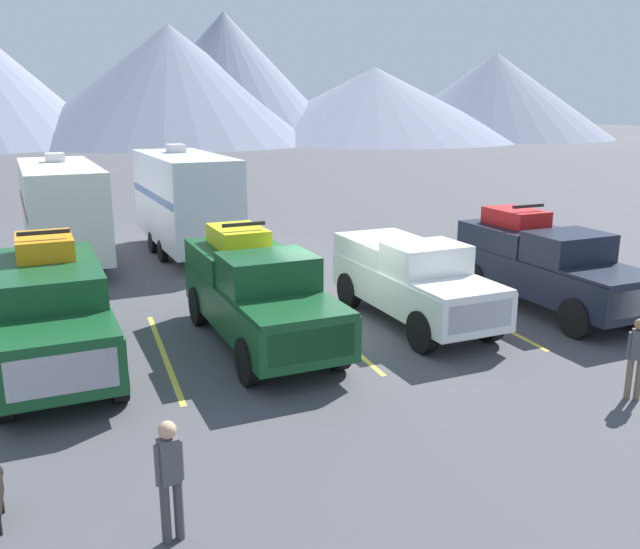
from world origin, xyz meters
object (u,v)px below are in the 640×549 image
(pickup_truck_c, at_px, (411,278))
(person_b, at_px, (637,353))
(pickup_truck_d, at_px, (545,263))
(camper_trailer_b, at_px, (185,198))
(pickup_truck_a, at_px, (52,310))
(camper_trailer_a, at_px, (62,208))
(pickup_truck_b, at_px, (257,290))
(person_a, at_px, (170,473))

(pickup_truck_c, distance_m, person_b, 5.75)
(pickup_truck_c, xyz_separation_m, person_b, (1.73, -5.47, -0.21))
(pickup_truck_d, height_order, person_b, pickup_truck_d)
(pickup_truck_c, distance_m, pickup_truck_d, 3.86)
(pickup_truck_d, bearing_deg, camper_trailer_b, 128.80)
(pickup_truck_d, height_order, camper_trailer_b, camper_trailer_b)
(pickup_truck_a, xyz_separation_m, camper_trailer_a, (0.17, 9.67, 0.68))
(pickup_truck_c, bearing_deg, pickup_truck_a, -178.62)
(person_b, bearing_deg, pickup_truck_a, 152.15)
(pickup_truck_a, distance_m, person_b, 11.30)
(pickup_truck_b, relative_size, person_b, 3.82)
(pickup_truck_a, xyz_separation_m, pickup_truck_d, (12.11, 0.04, -0.03))
(pickup_truck_a, distance_m, pickup_truck_c, 8.26)
(pickup_truck_b, bearing_deg, person_a, -113.35)
(pickup_truck_a, distance_m, person_a, 6.69)
(pickup_truck_c, height_order, camper_trailer_a, camper_trailer_a)
(pickup_truck_b, relative_size, pickup_truck_d, 1.04)
(camper_trailer_b, height_order, person_b, camper_trailer_b)
(pickup_truck_c, bearing_deg, pickup_truck_d, -2.38)
(person_b, bearing_deg, pickup_truck_c, 107.56)
(pickup_truck_d, height_order, person_a, pickup_truck_d)
(pickup_truck_a, xyz_separation_m, pickup_truck_b, (4.30, 0.12, -0.03))
(pickup_truck_b, height_order, person_a, pickup_truck_b)
(pickup_truck_b, relative_size, camper_trailer_b, 0.75)
(pickup_truck_d, bearing_deg, pickup_truck_c, 177.62)
(pickup_truck_b, xyz_separation_m, pickup_truck_d, (7.81, -0.08, 0.00))
(pickup_truck_d, bearing_deg, pickup_truck_b, 179.41)
(pickup_truck_c, distance_m, camper_trailer_b, 10.42)
(pickup_truck_a, height_order, pickup_truck_c, pickup_truck_a)
(person_a, bearing_deg, camper_trailer_b, 80.13)
(camper_trailer_b, bearing_deg, pickup_truck_b, -89.83)
(camper_trailer_b, bearing_deg, person_b, -69.23)
(camper_trailer_a, relative_size, person_a, 5.05)
(pickup_truck_d, distance_m, person_a, 12.54)
(pickup_truck_b, bearing_deg, camper_trailer_a, 113.40)
(pickup_truck_a, distance_m, pickup_truck_b, 4.30)
(camper_trailer_a, height_order, person_a, camper_trailer_a)
(pickup_truck_d, distance_m, camper_trailer_b, 12.54)
(pickup_truck_a, relative_size, person_b, 3.64)
(pickup_truck_d, xyz_separation_m, camper_trailer_a, (-11.95, 9.64, 0.71))
(pickup_truck_b, height_order, pickup_truck_c, pickup_truck_b)
(camper_trailer_a, relative_size, person_b, 5.28)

